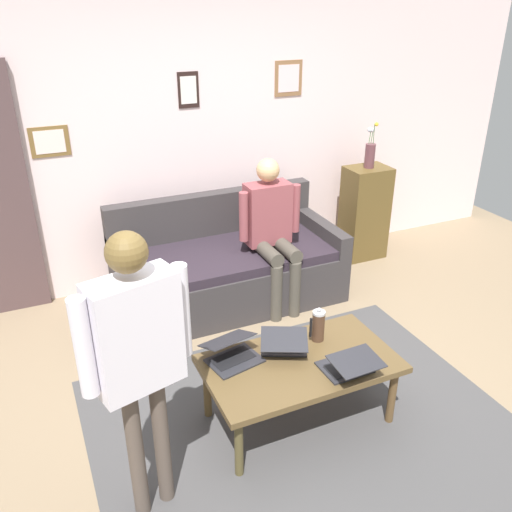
# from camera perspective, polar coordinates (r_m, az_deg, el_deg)

# --- Properties ---
(ground_plane) EXTENTS (7.68, 7.68, 0.00)m
(ground_plane) POSITION_cam_1_polar(r_m,az_deg,el_deg) (3.73, 5.17, -15.46)
(ground_plane) COLOR #877257
(area_rug) EXTENTS (2.58, 2.12, 0.01)m
(area_rug) POSITION_cam_1_polar(r_m,az_deg,el_deg) (3.57, 5.24, -17.59)
(area_rug) COLOR #454344
(area_rug) RESTS_ON ground_plane
(back_wall) EXTENTS (7.04, 0.11, 2.70)m
(back_wall) POSITION_cam_1_polar(r_m,az_deg,el_deg) (4.95, -6.85, 12.79)
(back_wall) COLOR silver
(back_wall) RESTS_ON ground_plane
(couch) EXTENTS (1.91, 0.92, 0.88)m
(couch) POSITION_cam_1_polar(r_m,az_deg,el_deg) (4.74, -3.09, -1.18)
(couch) COLOR #353132
(couch) RESTS_ON ground_plane
(coffee_table) EXTENTS (1.17, 0.66, 0.45)m
(coffee_table) POSITION_cam_1_polar(r_m,az_deg,el_deg) (3.38, 4.68, -11.64)
(coffee_table) COLOR brown
(coffee_table) RESTS_ON ground_plane
(laptop_left) EXTENTS (0.29, 0.33, 0.13)m
(laptop_left) POSITION_cam_1_polar(r_m,az_deg,el_deg) (3.28, 9.77, -11.30)
(laptop_left) COLOR #28282D
(laptop_left) RESTS_ON coffee_table
(laptop_center) EXTENTS (0.39, 0.41, 0.14)m
(laptop_center) POSITION_cam_1_polar(r_m,az_deg,el_deg) (3.42, 2.95, -9.21)
(laptop_center) COLOR #28282D
(laptop_center) RESTS_ON coffee_table
(laptop_right) EXTENTS (0.36, 0.35, 0.16)m
(laptop_right) POSITION_cam_1_polar(r_m,az_deg,el_deg) (3.34, -2.56, -10.22)
(laptop_right) COLOR #28282D
(laptop_right) RESTS_ON coffee_table
(french_press) EXTENTS (0.10, 0.08, 0.24)m
(french_press) POSITION_cam_1_polar(r_m,az_deg,el_deg) (3.49, 6.59, -7.31)
(french_press) COLOR #4C3323
(french_press) RESTS_ON coffee_table
(side_shelf) EXTENTS (0.42, 0.32, 0.94)m
(side_shelf) POSITION_cam_1_polar(r_m,az_deg,el_deg) (5.58, 11.39, 4.50)
(side_shelf) COLOR brown
(side_shelf) RESTS_ON ground_plane
(flower_vase) EXTENTS (0.10, 0.10, 0.44)m
(flower_vase) POSITION_cam_1_polar(r_m,az_deg,el_deg) (5.39, 11.96, 10.58)
(flower_vase) COLOR brown
(flower_vase) RESTS_ON side_shelf
(person_standing) EXTENTS (0.56, 0.27, 1.58)m
(person_standing) POSITION_cam_1_polar(r_m,az_deg,el_deg) (2.54, -12.42, -9.36)
(person_standing) COLOR brown
(person_standing) RESTS_ON ground_plane
(person_seated) EXTENTS (0.55, 0.51, 1.28)m
(person_seated) POSITION_cam_1_polar(r_m,az_deg,el_deg) (4.49, 1.66, 3.20)
(person_seated) COLOR #49443A
(person_seated) RESTS_ON ground_plane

